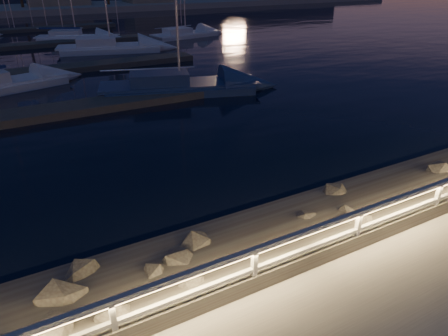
{
  "coord_description": "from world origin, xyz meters",
  "views": [
    {
      "loc": [
        -2.73,
        -5.51,
        6.24
      ],
      "look_at": [
        2.45,
        4.0,
        0.8
      ],
      "focal_mm": 32.0,
      "sensor_mm": 36.0,
      "label": 1
    }
  ],
  "objects_px": {
    "sailboat_g": "(108,47)",
    "sailboat_l": "(184,34)",
    "sailboat_k": "(74,37)",
    "sailboat_c": "(176,85)",
    "guard_rail": "(209,276)"
  },
  "relations": [
    {
      "from": "guard_rail",
      "to": "sailboat_g",
      "type": "relative_size",
      "value": 2.81
    },
    {
      "from": "sailboat_c",
      "to": "sailboat_l",
      "type": "relative_size",
      "value": 1.21
    },
    {
      "from": "sailboat_l",
      "to": "guard_rail",
      "type": "bearing_deg",
      "value": -122.66
    },
    {
      "from": "guard_rail",
      "to": "sailboat_g",
      "type": "height_order",
      "value": "sailboat_g"
    },
    {
      "from": "sailboat_g",
      "to": "sailboat_l",
      "type": "height_order",
      "value": "sailboat_g"
    },
    {
      "from": "sailboat_l",
      "to": "sailboat_g",
      "type": "bearing_deg",
      "value": -164.66
    },
    {
      "from": "sailboat_g",
      "to": "sailboat_k",
      "type": "distance_m",
      "value": 7.73
    },
    {
      "from": "sailboat_g",
      "to": "sailboat_k",
      "type": "relative_size",
      "value": 1.15
    },
    {
      "from": "sailboat_c",
      "to": "sailboat_g",
      "type": "distance_m",
      "value": 15.31
    },
    {
      "from": "guard_rail",
      "to": "sailboat_c",
      "type": "bearing_deg",
      "value": 69.83
    },
    {
      "from": "sailboat_g",
      "to": "sailboat_c",
      "type": "bearing_deg",
      "value": -73.83
    },
    {
      "from": "sailboat_c",
      "to": "sailboat_l",
      "type": "bearing_deg",
      "value": 82.35
    },
    {
      "from": "sailboat_c",
      "to": "sailboat_k",
      "type": "height_order",
      "value": "sailboat_c"
    },
    {
      "from": "sailboat_c",
      "to": "sailboat_k",
      "type": "distance_m",
      "value": 22.95
    },
    {
      "from": "sailboat_c",
      "to": "sailboat_l",
      "type": "xyz_separation_m",
      "value": [
        9.11,
        19.76,
        -0.07
      ]
    }
  ]
}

